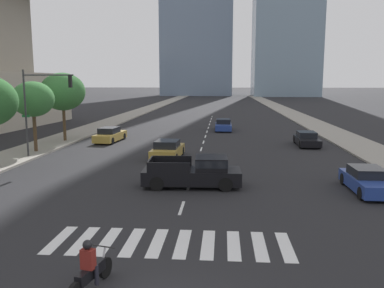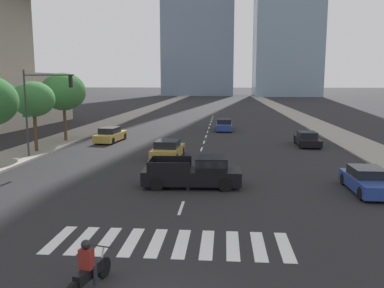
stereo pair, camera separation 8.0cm
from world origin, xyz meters
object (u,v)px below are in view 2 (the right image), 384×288
Objects in this scene: sedan_gold_3 at (111,135)px; street_tree_second at (34,99)px; motorcycle_lead at (89,270)px; sedan_gold_2 at (168,150)px; sedan_blue_4 at (368,181)px; pickup_truck at (196,172)px; traffic_signal_far at (42,98)px; street_tree_third at (63,92)px; sedan_blue_0 at (224,125)px; sedan_black_1 at (307,139)px.

street_tree_second is at bearing 151.45° from sedan_gold_3.
motorcycle_lead is 0.47× the size of sedan_gold_2.
sedan_blue_4 is (11.61, -8.28, -0.04)m from sedan_gold_2.
pickup_truck reaches higher than sedan_blue_4.
traffic_signal_far is 1.01× the size of street_tree_third.
sedan_blue_0 is 18.66m from street_tree_third.
sedan_black_1 is 0.78× the size of street_tree_second.
sedan_gold_2 is 0.92× the size of sedan_gold_3.
sedan_gold_3 reaches higher than sedan_black_1.
street_tree_third is at bearing -90.69° from sedan_black_1.
traffic_signal_far reaches higher than sedan_blue_0.
sedan_blue_0 is 22.96m from traffic_signal_far.
motorcycle_lead reaches higher than sedan_gold_3.
street_tree_third reaches higher than sedan_gold_3.
sedan_gold_3 is 8.50m from street_tree_second.
traffic_signal_far reaches higher than pickup_truck.
sedan_gold_3 is 0.76× the size of traffic_signal_far.
pickup_truck reaches higher than sedan_gold_3.
sedan_gold_3 is at bearing 5.63° from street_tree_third.
motorcycle_lead is 36.94m from sedan_blue_0.
sedan_gold_3 is at bearing 118.39° from pickup_truck.
motorcycle_lead reaches higher than sedan_blue_0.
street_tree_third is at bearing 90.00° from street_tree_second.
sedan_blue_4 is (7.47, -25.96, -0.02)m from sedan_blue_0.
sedan_black_1 is 0.97× the size of sedan_gold_2.
street_tree_third is (-11.44, 26.52, 4.16)m from motorcycle_lead.
sedan_blue_0 is 27.01m from sedan_blue_4.
sedan_gold_2 reaches higher than sedan_blue_4.
sedan_gold_2 is at bearing 3.78° from traffic_signal_far.
sedan_blue_4 is 24.81m from street_tree_second.
sedan_blue_4 is 0.67× the size of traffic_signal_far.
sedan_gold_3 is 0.88× the size of street_tree_second.
pickup_truck is (2.15, 11.15, 0.23)m from motorcycle_lead.
sedan_blue_0 is at bearing 47.15° from street_tree_second.
sedan_gold_3 reaches higher than sedan_blue_4.
sedan_gold_3 is 24.35m from sedan_blue_4.
street_tree_second is (-11.44, 20.56, 3.71)m from motorcycle_lead.
sedan_gold_2 is (-4.14, -17.68, 0.02)m from sedan_blue_0.
sedan_gold_3 is at bearing 73.23° from traffic_signal_far.
sedan_gold_2 is at bearing -134.60° from sedan_gold_3.
pickup_truck is 0.84× the size of traffic_signal_far.
pickup_truck is at bearing -92.08° from sedan_blue_4.
sedan_blue_0 is 22.42m from street_tree_second.
sedan_blue_4 is at bearing 15.66° from sedan_blue_0.
street_tree_third is at bearing 129.30° from pickup_truck.
traffic_signal_far is at bearing -110.16° from sedan_blue_4.
pickup_truck is 20.89m from street_tree_third.
sedan_gold_2 is at bearing 106.59° from pickup_truck.
sedan_gold_2 is 11.59m from street_tree_second.
motorcycle_lead is 0.38× the size of street_tree_second.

